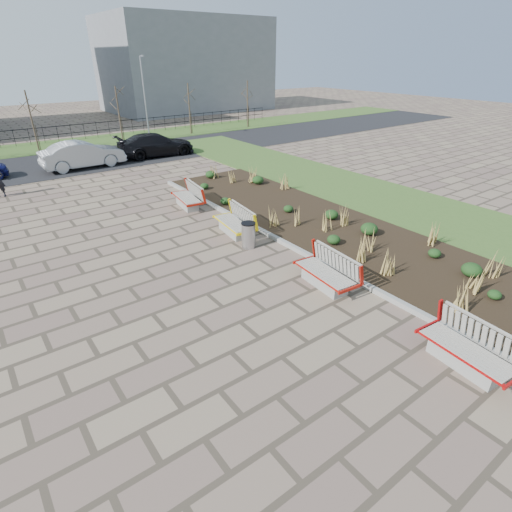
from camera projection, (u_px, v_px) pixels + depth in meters
ground at (282, 357)px, 9.04m from camera, size 120.00×120.00×0.00m
planting_bed at (321, 225)px, 15.93m from camera, size 4.50×18.00×0.10m
planting_curb at (276, 239)px, 14.67m from camera, size 0.16×18.00×0.15m
grass_verge_near at (395, 202)px, 18.47m from camera, size 5.00×38.00×0.04m
grass_verge_far at (35, 148)px, 29.08m from camera, size 80.00×5.00×0.04m
road at (55, 165)px, 24.79m from camera, size 80.00×7.00×0.02m
bench_a at (467, 348)px, 8.56m from camera, size 1.09×2.17×1.00m
bench_b at (325, 271)px, 11.60m from camera, size 1.09×2.17×1.00m
bench_c at (233, 221)px, 15.04m from camera, size 1.16×2.20×1.00m
bench_d at (187, 196)px, 17.71m from camera, size 1.17×2.20×1.00m
litter_bin at (248, 235)px, 14.02m from camera, size 0.49×0.49×0.90m
car_silver at (83, 155)px, 23.76m from camera, size 4.75×1.75×1.55m
car_black at (156, 145)px, 26.57m from camera, size 5.20×2.37×1.48m
tree_c at (32, 122)px, 27.09m from camera, size 1.40×1.40×4.00m
tree_d at (119, 115)px, 30.29m from camera, size 1.40×1.40×4.00m
tree_e at (189, 109)px, 33.48m from camera, size 1.40×1.40×4.00m
tree_f at (248, 104)px, 36.67m from camera, size 1.40×1.40×4.00m
lamp_east at (145, 100)px, 30.54m from camera, size 0.24×0.60×6.00m
railing_fence at (29, 136)px, 29.87m from camera, size 44.00×0.10×1.20m
building_grey at (185, 65)px, 47.50m from camera, size 18.00×12.00×10.00m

